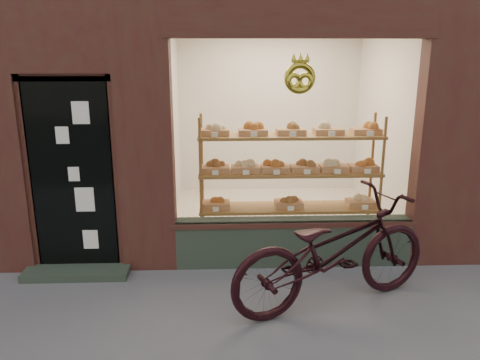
{
  "coord_description": "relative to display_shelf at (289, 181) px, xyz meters",
  "views": [
    {
      "loc": [
        -0.37,
        -2.93,
        2.4
      ],
      "look_at": [
        -0.17,
        2.0,
        1.06
      ],
      "focal_mm": 35.0,
      "sensor_mm": 36.0,
      "label": 1
    }
  ],
  "objects": [
    {
      "name": "display_shelf",
      "position": [
        0.0,
        0.0,
        0.0
      ],
      "size": [
        2.2,
        0.45,
        1.7
      ],
      "color": "olive",
      "rests_on": "ground"
    },
    {
      "name": "bicycle",
      "position": [
        0.24,
        -1.36,
        -0.33
      ],
      "size": [
        2.28,
        1.48,
        1.13
      ],
      "primitive_type": "imported",
      "rotation": [
        0.0,
        0.0,
        1.94
      ],
      "color": "black",
      "rests_on": "ground"
    }
  ]
}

